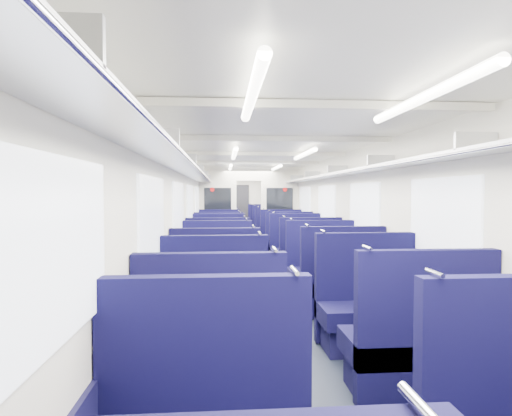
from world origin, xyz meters
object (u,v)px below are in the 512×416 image
object	(u,v)px
seat_4	(211,357)
seat_5	(417,349)
seat_26	(220,225)
seat_27	(263,225)
seat_12	(218,263)
seat_21	(273,233)
seat_13	(309,262)
seat_25	(266,228)
seat_9	(339,287)
seat_19	(282,241)
bulkhead	(249,208)
seat_11	(323,273)
seat_18	(219,241)
seat_16	(219,247)
seat_7	(370,312)
end_door	(240,209)
seat_10	(217,274)
seat_17	(288,246)
seat_8	(216,291)
seat_22	(220,231)
seat_24	(220,228)
seat_23	(269,231)
seat_15	(297,253)
seat_6	(214,320)
seat_14	(218,254)

from	to	relation	value
seat_4	seat_5	size ratio (longest dim) A/B	1.00
seat_26	seat_27	bearing A→B (deg)	-2.04
seat_12	seat_21	world-z (taller)	same
seat_13	seat_25	bearing A→B (deg)	90.00
seat_9	seat_19	bearing A→B (deg)	90.00
bulkhead	seat_19	bearing A→B (deg)	-47.16
seat_11	seat_18	xyz separation A→B (m)	(-1.66, 4.70, 0.00)
seat_25	seat_18	bearing A→B (deg)	-111.23
seat_13	seat_16	distance (m)	2.84
seat_16	seat_25	size ratio (longest dim) A/B	1.00
seat_5	seat_9	world-z (taller)	same
seat_7	seat_13	bearing A→B (deg)	90.00
end_door	seat_10	xyz separation A→B (m)	(-0.83, -11.46, -0.62)
end_door	seat_25	bearing A→B (deg)	-72.01
seat_12	seat_18	world-z (taller)	same
seat_7	seat_10	xyz separation A→B (m)	(-1.66, 2.25, 0.00)
seat_13	seat_17	distance (m)	2.46
seat_8	seat_13	xyz separation A→B (m)	(1.66, 2.21, 0.00)
end_door	seat_25	size ratio (longest dim) A/B	1.60
seat_22	seat_24	xyz separation A→B (m)	(0.00, 1.21, 0.00)
seat_27	seat_9	bearing A→B (deg)	-90.00
seat_12	seat_16	world-z (taller)	same
seat_7	seat_18	bearing A→B (deg)	103.56
bulkhead	seat_11	distance (m)	5.62
seat_10	end_door	bearing A→B (deg)	85.86
bulkhead	seat_23	world-z (taller)	bulkhead
end_door	seat_8	distance (m)	12.68
seat_18	seat_25	size ratio (longest dim) A/B	1.00
bulkhead	seat_16	distance (m)	2.41
bulkhead	seat_12	world-z (taller)	bulkhead
seat_7	seat_24	world-z (taller)	same
seat_16	seat_18	size ratio (longest dim) A/B	1.00
seat_15	seat_24	world-z (taller)	same
seat_21	seat_13	bearing A→B (deg)	-90.00
seat_9	seat_25	distance (m)	9.95
seat_12	seat_24	world-z (taller)	same
seat_5	seat_21	world-z (taller)	same
seat_24	seat_27	xyz separation A→B (m)	(1.66, 1.16, 0.00)
seat_6	seat_9	world-z (taller)	same
seat_27	seat_14	bearing A→B (deg)	-101.97
seat_10	seat_27	distance (m)	10.24
end_door	seat_22	bearing A→B (deg)	-102.54
bulkhead	seat_17	world-z (taller)	bulkhead
seat_12	seat_14	world-z (taller)	same
seat_23	seat_12	bearing A→B (deg)	-104.00
seat_17	seat_22	size ratio (longest dim) A/B	1.00
seat_8	seat_12	bearing A→B (deg)	90.00
seat_8	seat_24	distance (m)	10.12
seat_11	seat_14	size ratio (longest dim) A/B	1.00
seat_8	seat_22	xyz separation A→B (m)	(0.00, 8.91, 0.00)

